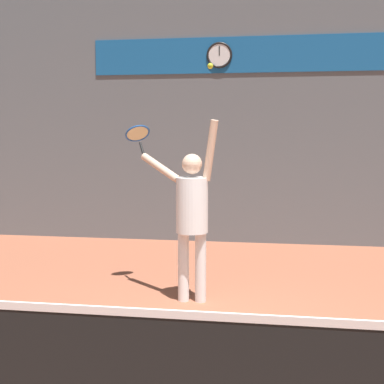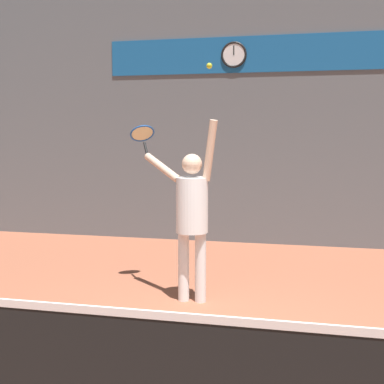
{
  "view_description": "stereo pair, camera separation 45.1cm",
  "coord_description": "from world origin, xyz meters",
  "px_view_note": "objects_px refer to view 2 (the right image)",
  "views": [
    {
      "loc": [
        0.48,
        -4.12,
        1.98
      ],
      "look_at": [
        -0.49,
        1.96,
        1.3
      ],
      "focal_mm": 50.0,
      "sensor_mm": 36.0,
      "label": 1
    },
    {
      "loc": [
        0.92,
        -4.03,
        1.98
      ],
      "look_at": [
        -0.49,
        1.96,
        1.3
      ],
      "focal_mm": 50.0,
      "sensor_mm": 36.0,
      "label": 2
    }
  ],
  "objects_px": {
    "scoreboard_clock": "(234,55)",
    "tennis_ball": "(209,66)",
    "tennis_racket": "(142,135)",
    "tennis_player": "(191,210)"
  },
  "relations": [
    {
      "from": "tennis_player",
      "to": "scoreboard_clock",
      "type": "bearing_deg",
      "value": 90.95
    },
    {
      "from": "scoreboard_clock",
      "to": "tennis_ball",
      "type": "bearing_deg",
      "value": -85.42
    },
    {
      "from": "scoreboard_clock",
      "to": "tennis_racket",
      "type": "bearing_deg",
      "value": -104.17
    },
    {
      "from": "tennis_player",
      "to": "tennis_racket",
      "type": "relative_size",
      "value": 5.16
    },
    {
      "from": "scoreboard_clock",
      "to": "tennis_ball",
      "type": "distance_m",
      "value": 3.66
    },
    {
      "from": "scoreboard_clock",
      "to": "tennis_racket",
      "type": "relative_size",
      "value": 1.1
    },
    {
      "from": "tennis_racket",
      "to": "tennis_ball",
      "type": "distance_m",
      "value": 1.45
    },
    {
      "from": "tennis_player",
      "to": "tennis_racket",
      "type": "xyz_separation_m",
      "value": [
        -0.79,
        0.59,
        0.87
      ]
    },
    {
      "from": "tennis_player",
      "to": "tennis_ball",
      "type": "bearing_deg",
      "value": -27.26
    },
    {
      "from": "tennis_player",
      "to": "tennis_racket",
      "type": "bearing_deg",
      "value": 143.25
    }
  ]
}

